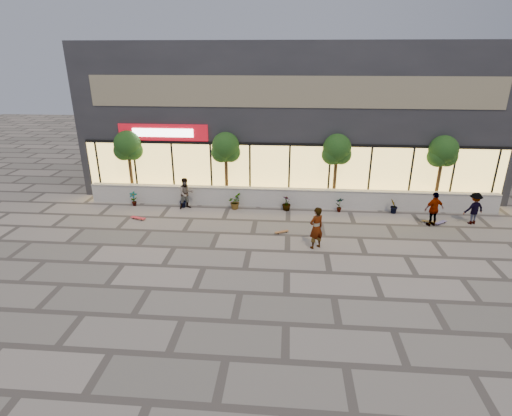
# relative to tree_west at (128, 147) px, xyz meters

# --- Properties ---
(ground) EXTENTS (80.00, 80.00, 0.00)m
(ground) POSITION_rel_tree_west_xyz_m (9.00, -7.70, -2.99)
(ground) COLOR gray
(ground) RESTS_ON ground
(planter_wall) EXTENTS (22.00, 0.42, 1.04)m
(planter_wall) POSITION_rel_tree_west_xyz_m (9.00, -0.70, -2.46)
(planter_wall) COLOR silver
(planter_wall) RESTS_ON ground
(retail_building) EXTENTS (24.00, 9.17, 8.50)m
(retail_building) POSITION_rel_tree_west_xyz_m (9.00, 4.79, 1.26)
(retail_building) COLOR #27282D
(retail_building) RESTS_ON ground
(shrub_a) EXTENTS (0.43, 0.29, 0.81)m
(shrub_a) POSITION_rel_tree_west_xyz_m (0.50, -1.25, -2.58)
(shrub_a) COLOR #123A13
(shrub_a) RESTS_ON ground
(shrub_b) EXTENTS (0.57, 0.57, 0.81)m
(shrub_b) POSITION_rel_tree_west_xyz_m (3.30, -1.25, -2.58)
(shrub_b) COLOR #123A13
(shrub_b) RESTS_ON ground
(shrub_c) EXTENTS (0.68, 0.77, 0.81)m
(shrub_c) POSITION_rel_tree_west_xyz_m (6.10, -1.25, -2.58)
(shrub_c) COLOR #123A13
(shrub_c) RESTS_ON ground
(shrub_d) EXTENTS (0.64, 0.64, 0.81)m
(shrub_d) POSITION_rel_tree_west_xyz_m (8.90, -1.25, -2.58)
(shrub_d) COLOR #123A13
(shrub_d) RESTS_ON ground
(shrub_e) EXTENTS (0.46, 0.35, 0.81)m
(shrub_e) POSITION_rel_tree_west_xyz_m (11.70, -1.25, -2.58)
(shrub_e) COLOR #123A13
(shrub_e) RESTS_ON ground
(shrub_f) EXTENTS (0.55, 0.57, 0.81)m
(shrub_f) POSITION_rel_tree_west_xyz_m (14.50, -1.25, -2.58)
(shrub_f) COLOR #123A13
(shrub_f) RESTS_ON ground
(tree_west) EXTENTS (1.60, 1.50, 3.92)m
(tree_west) POSITION_rel_tree_west_xyz_m (0.00, 0.00, 0.00)
(tree_west) COLOR #473319
(tree_west) RESTS_ON ground
(tree_midwest) EXTENTS (1.60, 1.50, 3.92)m
(tree_midwest) POSITION_rel_tree_west_xyz_m (5.50, 0.00, 0.00)
(tree_midwest) COLOR #473319
(tree_midwest) RESTS_ON ground
(tree_mideast) EXTENTS (1.60, 1.50, 3.92)m
(tree_mideast) POSITION_rel_tree_west_xyz_m (11.50, 0.00, 0.00)
(tree_mideast) COLOR #473319
(tree_mideast) RESTS_ON ground
(tree_east) EXTENTS (1.60, 1.50, 3.92)m
(tree_east) POSITION_rel_tree_west_xyz_m (17.00, 0.00, 0.00)
(tree_east) COLOR #473319
(tree_east) RESTS_ON ground
(skater_center) EXTENTS (0.82, 0.75, 1.87)m
(skater_center) POSITION_rel_tree_west_xyz_m (10.19, -5.60, -2.05)
(skater_center) COLOR silver
(skater_center) RESTS_ON ground
(skater_left) EXTENTS (1.04, 0.97, 1.70)m
(skater_left) POSITION_rel_tree_west_xyz_m (3.51, -1.40, -2.13)
(skater_left) COLOR #8A7059
(skater_left) RESTS_ON ground
(skater_right_near) EXTENTS (1.09, 0.71, 1.72)m
(skater_right_near) POSITION_rel_tree_west_xyz_m (16.00, -2.72, -2.13)
(skater_right_near) COLOR silver
(skater_right_near) RESTS_ON ground
(skater_right_far) EXTENTS (1.17, 0.88, 1.61)m
(skater_right_far) POSITION_rel_tree_west_xyz_m (18.04, -2.30, -2.18)
(skater_right_far) COLOR maroon
(skater_right_far) RESTS_ON ground
(skateboard_center) EXTENTS (0.69, 0.49, 0.08)m
(skateboard_center) POSITION_rel_tree_west_xyz_m (8.72, -4.21, -2.92)
(skateboard_center) COLOR brown
(skateboard_center) RESTS_ON ground
(skateboard_left) EXTENTS (0.86, 0.47, 0.10)m
(skateboard_left) POSITION_rel_tree_west_xyz_m (1.42, -3.15, -2.90)
(skateboard_left) COLOR red
(skateboard_left) RESTS_ON ground
(skateboard_right_near) EXTENTS (0.72, 0.34, 0.08)m
(skateboard_right_near) POSITION_rel_tree_west_xyz_m (16.00, -2.36, -2.92)
(skateboard_right_near) COLOR brown
(skateboard_right_near) RESTS_ON ground
(skateboard_right_far) EXTENTS (0.74, 0.62, 0.09)m
(skateboard_right_far) POSITION_rel_tree_west_xyz_m (16.52, -2.47, -2.91)
(skateboard_right_far) COLOR #504985
(skateboard_right_far) RESTS_ON ground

